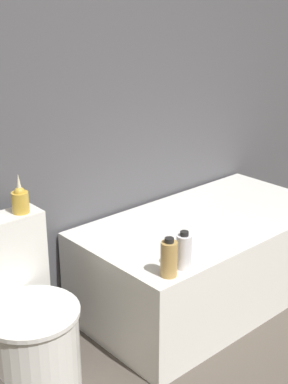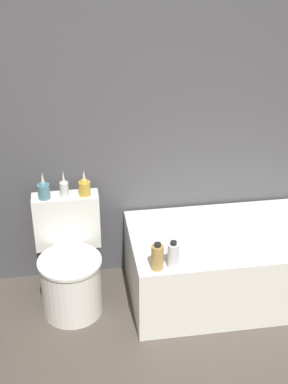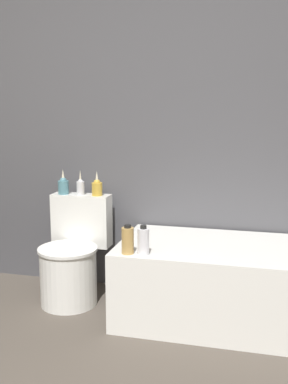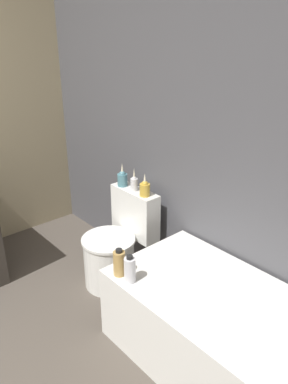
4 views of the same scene
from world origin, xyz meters
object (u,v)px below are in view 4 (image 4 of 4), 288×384
(shampoo_bottle_short, at_px, (130,270))
(vase_gold, at_px, (122,178))
(shampoo_bottle_tall, at_px, (119,263))
(toilet, at_px, (116,248))
(vase_silver, at_px, (134,183))
(bathtub, at_px, (226,335))
(vase_bronze, at_px, (145,188))

(shampoo_bottle_short, bearing_deg, vase_gold, 144.18)
(shampoo_bottle_tall, bearing_deg, toilet, 144.98)
(toilet, bearing_deg, shampoo_bottle_short, -30.32)
(vase_silver, height_order, shampoo_bottle_short, vase_silver)
(toilet, distance_m, vase_silver, 0.54)
(bathtub, relative_size, shampoo_bottle_short, 8.04)
(bathtub, height_order, shampoo_bottle_short, shampoo_bottle_short)
(toilet, relative_size, vase_bronze, 4.08)
(vase_gold, distance_m, shampoo_bottle_tall, 0.88)
(bathtub, distance_m, toilet, 1.12)
(shampoo_bottle_short, bearing_deg, vase_silver, 138.19)
(vase_bronze, bearing_deg, shampoo_bottle_short, -48.27)
(toilet, xyz_separation_m, shampoo_bottle_short, (0.62, -0.36, 0.29))
(vase_silver, height_order, shampoo_bottle_tall, vase_silver)
(bathtub, relative_size, vase_silver, 7.82)
(shampoo_bottle_tall, bearing_deg, vase_silver, 133.14)
(toilet, distance_m, shampoo_bottle_short, 0.77)
(toilet, xyz_separation_m, shampoo_bottle_tall, (0.52, -0.37, 0.29))
(vase_silver, bearing_deg, bathtub, -12.44)
(shampoo_bottle_short, bearing_deg, shampoo_bottle_tall, -177.43)
(vase_silver, xyz_separation_m, shampoo_bottle_short, (0.62, -0.55, -0.21))
(vase_silver, relative_size, shampoo_bottle_short, 1.03)
(shampoo_bottle_short, bearing_deg, vase_bronze, 131.73)
(bathtub, distance_m, vase_silver, 1.27)
(bathtub, relative_size, vase_gold, 7.66)
(toilet, xyz_separation_m, vase_silver, (-0.00, 0.19, 0.50))
(vase_silver, bearing_deg, shampoo_bottle_short, -41.81)
(bathtub, bearing_deg, shampoo_bottle_short, -148.93)
(vase_silver, bearing_deg, vase_gold, -175.02)
(toilet, distance_m, vase_gold, 0.55)
(shampoo_bottle_tall, height_order, shampoo_bottle_short, same)
(vase_silver, height_order, vase_bronze, vase_silver)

